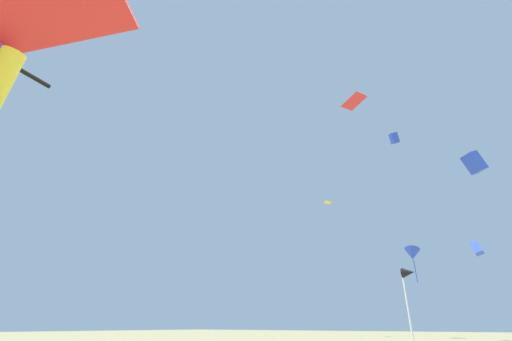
{
  "coord_description": "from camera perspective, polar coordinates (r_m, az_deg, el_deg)",
  "views": [
    {
      "loc": [
        1.49,
        -0.6,
        0.88
      ],
      "look_at": [
        -0.33,
        1.82,
        2.23
      ],
      "focal_mm": 24.41,
      "sensor_mm": 36.0,
      "label": 1
    }
  ],
  "objects": [
    {
      "name": "distant_kite_blue_low_left",
      "position": [
        26.28,
        32.14,
        1.1
      ],
      "size": [
        1.41,
        1.38,
        1.58
      ],
      "color": "blue"
    },
    {
      "name": "distant_kite_red_high_right",
      "position": [
        12.52,
        15.63,
        10.95
      ],
      "size": [
        0.98,
        1.0,
        0.39
      ],
      "color": "red"
    },
    {
      "name": "distant_kite_blue_mid_right",
      "position": [
        31.44,
        24.26,
        -12.39
      ],
      "size": [
        1.72,
        1.89,
        2.89
      ],
      "color": "blue"
    },
    {
      "name": "distant_kite_yellow_high_left",
      "position": [
        33.65,
        11.66,
        -5.09
      ],
      "size": [
        0.77,
        0.76,
        0.23
      ],
      "color": "yellow"
    },
    {
      "name": "distant_kite_blue_mid_left",
      "position": [
        29.67,
        32.47,
        -10.7
      ],
      "size": [
        0.79,
        0.78,
        1.09
      ],
      "color": "blue"
    },
    {
      "name": "marker_flag",
      "position": [
        9.32,
        23.69,
        -16.09
      ],
      "size": [
        0.3,
        0.24,
        2.15
      ],
      "color": "silver",
      "rests_on": "ground"
    },
    {
      "name": "distant_kite_blue_overhead_distant",
      "position": [
        28.73,
        21.69,
        4.95
      ],
      "size": [
        0.71,
        0.95,
        1.01
      ],
      "color": "blue"
    }
  ]
}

